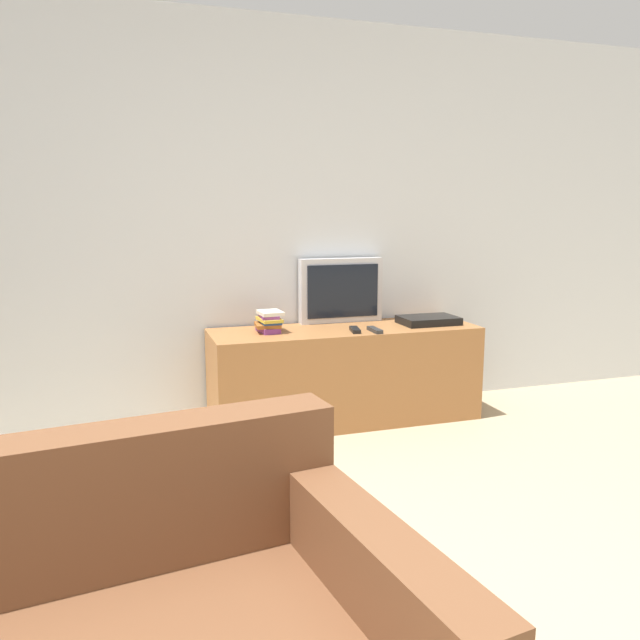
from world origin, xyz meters
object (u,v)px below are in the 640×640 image
book_stack (269,321)px  remote_secondary (375,330)px  television (341,290)px  set_top_box (428,320)px  remote_on_stand (355,330)px  tv_stand (345,374)px

book_stack → remote_secondary: bearing=-17.4°
television → remote_secondary: bearing=-78.1°
book_stack → set_top_box: 1.09m
book_stack → remote_on_stand: book_stack is taller
book_stack → set_top_box: bearing=-2.8°
remote_secondary → set_top_box: size_ratio=0.44×
tv_stand → remote_on_stand: 0.35m
tv_stand → television: bearing=77.2°
tv_stand → remote_secondary: size_ratio=10.37×
remote_on_stand → set_top_box: bearing=10.3°
book_stack → remote_on_stand: (0.52, -0.16, -0.06)m
book_stack → television: bearing=19.9°
television → remote_on_stand: bearing=-95.3°
book_stack → set_top_box: size_ratio=0.57×
television → book_stack: bearing=-160.1°
tv_stand → book_stack: book_stack is taller
set_top_box → book_stack: bearing=177.2°
tv_stand → set_top_box: bearing=-2.6°
remote_on_stand → remote_secondary: (0.12, -0.04, 0.00)m
remote_secondary → set_top_box: (0.45, 0.15, 0.01)m
tv_stand → remote_secondary: (0.14, -0.17, 0.32)m
television → remote_on_stand: (-0.03, -0.36, -0.21)m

